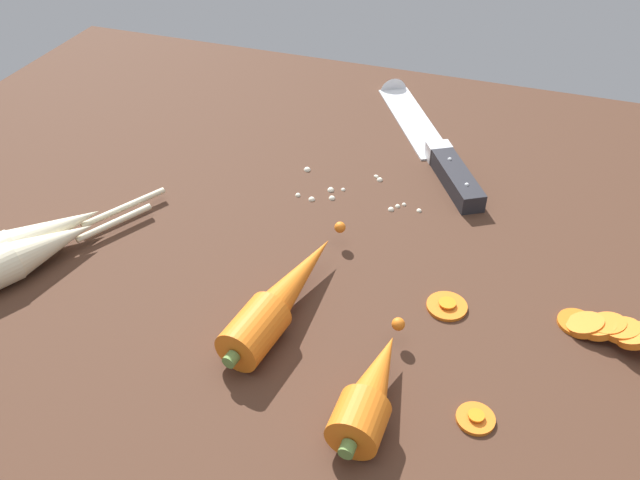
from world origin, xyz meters
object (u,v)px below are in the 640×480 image
at_px(parsnip_mid_left, 33,252).
at_px(carrot_slice_stray_mid, 476,417).
at_px(whole_carrot, 283,297).
at_px(parsnip_front, 33,239).
at_px(carrot_slice_stray_near, 447,305).
at_px(whole_carrot_second, 371,390).
at_px(chefs_knife, 423,132).
at_px(carrot_slice_stack, 623,331).

xyz_separation_m(parsnip_mid_left, carrot_slice_stray_mid, (0.45, -0.04, -0.02)).
relative_size(whole_carrot, carrot_slice_stray_mid, 6.84).
height_order(parsnip_front, carrot_slice_stray_mid, parsnip_front).
distance_m(parsnip_front, parsnip_mid_left, 0.02).
bearing_deg(parsnip_mid_left, parsnip_front, 128.73).
height_order(whole_carrot, carrot_slice_stray_mid, whole_carrot).
xyz_separation_m(carrot_slice_stray_near, carrot_slice_stray_mid, (0.05, -0.12, 0.00)).
bearing_deg(carrot_slice_stray_mid, parsnip_mid_left, 174.69).
height_order(whole_carrot_second, parsnip_front, whole_carrot_second).
relative_size(chefs_knife, carrot_slice_stack, 2.86).
bearing_deg(carrot_slice_stray_near, whole_carrot, -158.37).
bearing_deg(chefs_knife, whole_carrot, -98.47).
relative_size(chefs_knife, whole_carrot, 1.47).
relative_size(whole_carrot_second, carrot_slice_stray_mid, 4.67).
xyz_separation_m(chefs_knife, carrot_slice_stack, (0.24, -0.30, 0.01)).
distance_m(chefs_knife, parsnip_front, 0.50).
bearing_deg(carrot_slice_stray_mid, chefs_knife, 107.37).
relative_size(parsnip_front, carrot_slice_stack, 1.90).
bearing_deg(whole_carrot, carrot_slice_stack, 12.21).
distance_m(whole_carrot_second, parsnip_mid_left, 0.37).
height_order(whole_carrot, carrot_slice_stack, whole_carrot).
distance_m(whole_carrot_second, carrot_slice_stack, 0.24).
height_order(parsnip_front, carrot_slice_stack, parsnip_front).
distance_m(carrot_slice_stray_near, carrot_slice_stray_mid, 0.13).
relative_size(whole_carrot, whole_carrot_second, 1.46).
distance_m(parsnip_mid_left, carrot_slice_stack, 0.57).
distance_m(parsnip_mid_left, carrot_slice_stray_mid, 0.45).
xyz_separation_m(carrot_slice_stack, carrot_slice_stray_mid, (-0.11, -0.13, -0.01)).
xyz_separation_m(whole_carrot_second, carrot_slice_stray_mid, (0.08, 0.01, -0.02)).
distance_m(chefs_knife, carrot_slice_stack, 0.39).
bearing_deg(whole_carrot_second, carrot_slice_stray_near, 74.24).
relative_size(whole_carrot_second, carrot_slice_stray_near, 3.79).
bearing_deg(parsnip_front, carrot_slice_stray_near, 8.24).
height_order(chefs_knife, carrot_slice_stray_near, chefs_knife).
bearing_deg(chefs_knife, carrot_slice_stray_near, -73.95).
xyz_separation_m(parsnip_mid_left, carrot_slice_stray_near, (0.41, 0.08, -0.02)).
relative_size(whole_carrot, carrot_slice_stray_near, 5.55).
bearing_deg(whole_carrot_second, chefs_knife, 96.60).
xyz_separation_m(carrot_slice_stack, carrot_slice_stray_near, (-0.16, -0.01, -0.01)).
relative_size(parsnip_front, carrot_slice_stray_mid, 6.66).
relative_size(chefs_knife, carrot_slice_stray_mid, 10.02).
xyz_separation_m(parsnip_front, carrot_slice_stray_near, (0.42, 0.06, -0.02)).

